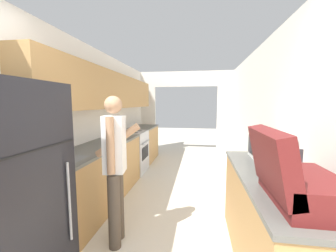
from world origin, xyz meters
TOP-DOWN VIEW (x-y plane):
  - wall_left at (-1.34, 2.54)m, footprint 0.38×7.90m
  - wall_right at (1.42, 2.15)m, footprint 0.06×7.90m
  - wall_far_with_doorway at (0.00, 5.53)m, footprint 3.18×0.06m
  - counter_left at (-1.09, 2.95)m, footprint 0.62×4.32m
  - counter_right at (1.09, 1.13)m, footprint 0.62×1.79m
  - refrigerator at (-1.04, 0.53)m, footprint 0.74×0.73m
  - range_oven at (-1.08, 3.63)m, footprint 0.66×0.74m
  - person at (-0.47, 1.29)m, footprint 0.53×0.41m
  - suitcase at (1.02, 0.62)m, footprint 0.50×0.63m
  - microwave at (1.20, 1.63)m, footprint 0.35×0.52m
  - book_stack at (1.10, 1.16)m, footprint 0.25×0.31m

SIDE VIEW (x-z plane):
  - counter_right at x=1.09m, z-range 0.00..0.92m
  - counter_left at x=-1.09m, z-range 0.00..0.92m
  - range_oven at x=-1.08m, z-range -0.06..1.00m
  - refrigerator at x=-1.04m, z-range 0.00..1.71m
  - person at x=-0.47m, z-range 0.06..1.69m
  - book_stack at x=1.10m, z-range 0.92..1.00m
  - microwave at x=1.20m, z-range 0.92..1.21m
  - suitcase at x=1.02m, z-range 0.84..1.31m
  - wall_right at x=1.42m, z-range 0.00..2.50m
  - wall_far_with_doorway at x=0.00m, z-range 0.21..2.71m
  - wall_left at x=-1.34m, z-range 0.23..2.73m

